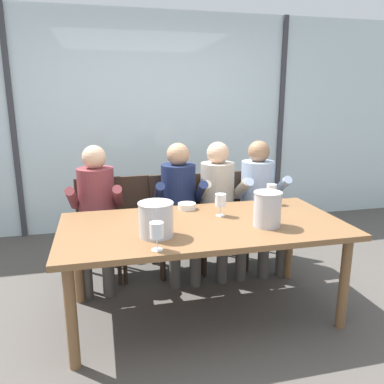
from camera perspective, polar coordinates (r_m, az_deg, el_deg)
name	(u,v)px	position (r m, az deg, el deg)	size (l,w,h in m)	color
ground	(177,261)	(3.97, -2.24, -10.15)	(14.00, 14.00, 0.00)	#4C4742
window_glass_panel	(157,124)	(4.79, -5.20, 10.05)	(7.25, 0.03, 2.60)	silver
window_mullion_left	(13,126)	(4.81, -25.00, 8.83)	(0.06, 0.06, 2.60)	#38383D
window_mullion_right	(280,122)	(5.26, 12.96, 10.10)	(0.06, 0.06, 2.60)	#38383D
hillside_vineyard	(129,132)	(9.21, -9.28, 8.78)	(13.25, 2.40, 1.64)	#568942
dining_table	(203,233)	(2.82, 1.68, -6.03)	(2.05, 1.01, 0.73)	brown
chair_near_curtain	(100,220)	(3.63, -13.52, -4.00)	(0.45, 0.45, 0.90)	#332319
chair_left_of_center	(135,217)	(3.65, -8.51, -3.67)	(0.47, 0.47, 0.90)	#332319
chair_center	(174,214)	(3.70, -2.71, -3.29)	(0.49, 0.49, 0.90)	#332319
chair_right_of_center	(213,212)	(3.77, 3.12, -2.96)	(0.48, 0.48, 0.90)	#332319
chair_near_window_right	(255,208)	(3.93, 9.31, -2.41)	(0.45, 0.45, 0.90)	#332319
person_maroon_top	(96,205)	(3.46, -14.01, -1.92)	(0.48, 0.62, 1.22)	brown
person_navy_polo	(180,200)	(3.53, -1.86, -1.20)	(0.48, 0.63, 1.22)	#192347
person_beige_jumper	(220,197)	(3.63, 4.17, -0.82)	(0.47, 0.62, 1.22)	#B7AD9E
person_pale_blue_shirt	(260,195)	(3.77, 10.10, -0.43)	(0.46, 0.61, 1.22)	#9EB2D1
ice_bucket_primary	(267,209)	(2.76, 11.11, -2.42)	(0.20, 0.20, 0.25)	#B7B7BC
ice_bucket_secondary	(156,219)	(2.53, -5.36, -3.98)	(0.24, 0.24, 0.23)	#B7B7BC
tasting_bowl	(187,206)	(3.14, -0.76, -2.12)	(0.15, 0.15, 0.05)	silver
wine_glass_by_left_taster	(221,201)	(2.95, 4.26, -1.35)	(0.08, 0.08, 0.17)	silver
wine_glass_near_bucket	(272,190)	(3.33, 11.71, 0.27)	(0.08, 0.08, 0.17)	silver
wine_glass_center_pour	(157,231)	(2.30, -5.26, -5.85)	(0.08, 0.08, 0.17)	silver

